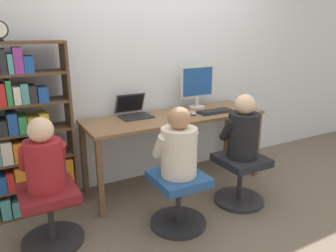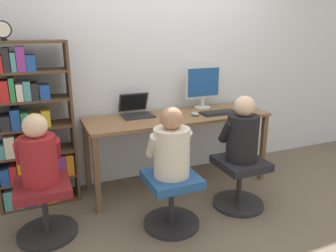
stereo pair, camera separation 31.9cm
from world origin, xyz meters
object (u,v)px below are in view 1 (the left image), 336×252
object	(u,v)px
office_chair_left	(240,176)
office_chair_side	(50,212)
person_at_laptop	(179,147)
person_near_shelf	(44,159)
laptop	(134,112)
keyboard	(215,111)
desktop_monitor	(197,85)
office_chair_right	(178,196)
bookshelf	(26,139)
person_at_monitor	(243,130)

from	to	relation	value
office_chair_left	office_chair_side	size ratio (longest dim) A/B	1.00
person_at_laptop	person_near_shelf	bearing A→B (deg)	165.10
laptop	keyboard	xyz separation A→B (m)	(0.83, -0.27, -0.03)
desktop_monitor	office_chair_side	size ratio (longest dim) A/B	0.98
person_at_laptop	keyboard	bearing A→B (deg)	36.43
desktop_monitor	office_chair_right	distance (m)	1.40
desktop_monitor	laptop	distance (m)	0.82
bookshelf	person_near_shelf	bearing A→B (deg)	-83.92
office_chair_right	office_chair_side	size ratio (longest dim) A/B	1.00
desktop_monitor	office_chair_right	size ratio (longest dim) A/B	0.98
person_at_laptop	office_chair_right	bearing A→B (deg)	-90.00
laptop	person_near_shelf	size ratio (longest dim) A/B	0.56
person_at_laptop	office_chair_side	bearing A→B (deg)	165.29
office_chair_right	person_at_monitor	bearing A→B (deg)	4.51
keyboard	office_chair_right	size ratio (longest dim) A/B	0.81
keyboard	person_at_monitor	distance (m)	0.55
bookshelf	office_chair_side	xyz separation A→B (m)	(0.06, -0.58, -0.44)
desktop_monitor	person_near_shelf	xyz separation A→B (m)	(-1.77, -0.63, -0.31)
laptop	keyboard	size ratio (longest dim) A/B	0.81
bookshelf	keyboard	bearing A→B (deg)	-7.48
office_chair_left	person_at_laptop	distance (m)	0.86
office_chair_right	office_chair_side	xyz separation A→B (m)	(-1.00, 0.27, 0.00)
laptop	office_chair_right	distance (m)	1.03
office_chair_right	office_chair_side	world-z (taller)	same
keyboard	office_chair_right	distance (m)	1.13
laptop	person_near_shelf	distance (m)	1.15
person_near_shelf	desktop_monitor	bearing A→B (deg)	19.47
keyboard	person_near_shelf	distance (m)	1.84
keyboard	bookshelf	xyz separation A→B (m)	(-1.87, 0.25, -0.07)
keyboard	office_chair_left	xyz separation A→B (m)	(-0.08, -0.55, -0.52)
office_chair_right	person_near_shelf	distance (m)	1.13
office_chair_right	bookshelf	size ratio (longest dim) A/B	0.31
person_at_monitor	office_chair_side	distance (m)	1.80
keyboard	office_chair_right	xyz separation A→B (m)	(-0.81, -0.60, -0.52)
person_at_monitor	person_near_shelf	xyz separation A→B (m)	(-1.73, 0.21, -0.02)
desktop_monitor	laptop	size ratio (longest dim) A/B	1.50
person_at_monitor	bookshelf	distance (m)	1.96
office_chair_right	person_at_monitor	world-z (taller)	person_at_monitor
desktop_monitor	person_at_laptop	xyz separation A→B (m)	(-0.77, -0.89, -0.31)
person_at_laptop	office_chair_left	bearing A→B (deg)	3.88
keyboard	person_at_laptop	distance (m)	1.01
laptop	office_chair_left	distance (m)	1.24
office_chair_right	laptop	bearing A→B (deg)	91.35
office_chair_side	office_chair_left	bearing A→B (deg)	-7.06
office_chair_left	person_at_monitor	bearing A→B (deg)	90.00
desktop_monitor	laptop	bearing A→B (deg)	-177.87
office_chair_left	office_chair_right	distance (m)	0.73
office_chair_right	person_at_laptop	distance (m)	0.45
keyboard	office_chair_left	bearing A→B (deg)	-98.55
keyboard	office_chair_side	distance (m)	1.91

